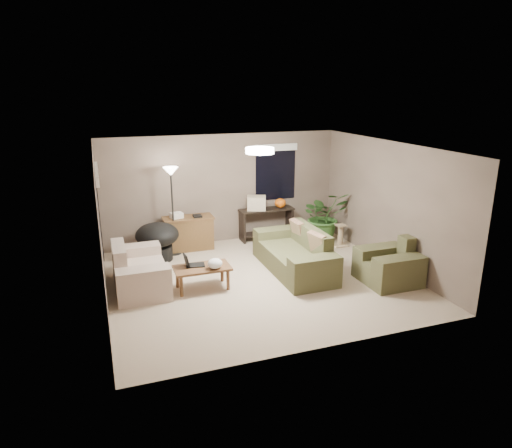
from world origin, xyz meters
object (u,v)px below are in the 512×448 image
object	(u,v)px
desk	(189,233)
console_table	(266,221)
armchair	(389,267)
floor_lamp	(171,182)
coffee_table	(202,270)
houseplant	(324,221)
main_sofa	(296,256)
papasan_chair	(157,239)
loveseat	(138,272)
cat_scratching_post	(340,237)

from	to	relation	value
desk	console_table	distance (m)	1.89
armchair	floor_lamp	bearing A→B (deg)	140.99
coffee_table	desk	xyz separation A→B (m)	(0.19, 2.16, 0.02)
houseplant	desk	bearing A→B (deg)	172.23
houseplant	main_sofa	bearing A→B (deg)	-133.17
desk	papasan_chair	distance (m)	0.86
houseplant	coffee_table	bearing A→B (deg)	-152.54
main_sofa	desk	bearing A→B (deg)	132.53
main_sofa	floor_lamp	world-z (taller)	floor_lamp
loveseat	houseplant	bearing A→B (deg)	16.45
papasan_chair	cat_scratching_post	xyz separation A→B (m)	(4.06, -0.49, -0.25)
loveseat	floor_lamp	world-z (taller)	floor_lamp
armchair	cat_scratching_post	world-z (taller)	armchair
main_sofa	desk	distance (m)	2.59
desk	floor_lamp	world-z (taller)	floor_lamp
armchair	desk	size ratio (longest dim) A/B	0.91
cat_scratching_post	main_sofa	bearing A→B (deg)	-147.65
floor_lamp	loveseat	bearing A→B (deg)	-120.57
papasan_chair	houseplant	size ratio (longest dim) A/B	0.97
console_table	cat_scratching_post	distance (m)	1.77
console_table	cat_scratching_post	size ratio (longest dim) A/B	2.60
coffee_table	cat_scratching_post	distance (m)	3.73
armchair	desk	xyz separation A→B (m)	(-3.15, 3.02, 0.08)
desk	cat_scratching_post	world-z (taller)	desk
coffee_table	houseplant	world-z (taller)	houseplant
coffee_table	cat_scratching_post	bearing A→B (deg)	19.51
armchair	houseplant	xyz separation A→B (m)	(-0.01, 2.59, 0.17)
console_table	main_sofa	bearing A→B (deg)	-93.91
floor_lamp	armchair	bearing A→B (deg)	-39.01
coffee_table	console_table	world-z (taller)	console_table
armchair	houseplant	distance (m)	2.60
desk	cat_scratching_post	bearing A→B (deg)	-15.45
loveseat	papasan_chair	bearing A→B (deg)	67.95
loveseat	cat_scratching_post	distance (m)	4.66
main_sofa	floor_lamp	distance (m)	3.02
desk	floor_lamp	size ratio (longest dim) A/B	0.58
main_sofa	armchair	xyz separation A→B (m)	(1.40, -1.11, 0.00)
main_sofa	floor_lamp	bearing A→B (deg)	140.63
coffee_table	main_sofa	bearing A→B (deg)	7.38
main_sofa	cat_scratching_post	size ratio (longest dim) A/B	4.40
cat_scratching_post	desk	bearing A→B (deg)	164.55
houseplant	floor_lamp	bearing A→B (deg)	175.94
floor_lamp	houseplant	world-z (taller)	floor_lamp
armchair	papasan_chair	xyz separation A→B (m)	(-3.89, 2.59, 0.17)
console_table	papasan_chair	world-z (taller)	papasan_chair
loveseat	cat_scratching_post	world-z (taller)	loveseat
main_sofa	papasan_chair	xyz separation A→B (m)	(-2.50, 1.48, 0.17)
desk	papasan_chair	size ratio (longest dim) A/B	0.95
loveseat	houseplant	distance (m)	4.60
main_sofa	cat_scratching_post	world-z (taller)	main_sofa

